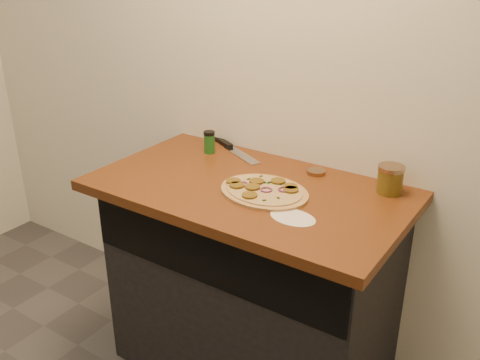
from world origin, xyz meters
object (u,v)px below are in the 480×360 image
Objects in this scene: salsa_jar at (390,179)px; pizza at (264,191)px; spice_shaker at (209,142)px; chefs_knife at (232,148)px.

pizza is at bearing -145.90° from salsa_jar.
pizza is at bearing -27.91° from spice_shaker.
spice_shaker is at bearing -177.19° from salsa_jar.
spice_shaker reaches higher than pizza.
salsa_jar is at bearing 34.10° from pizza.
pizza is 0.46m from salsa_jar.
chefs_knife is 3.16× the size of salsa_jar.
spice_shaker is at bearing 152.09° from pizza.
pizza is 0.47m from chefs_knife.
chefs_knife is 0.11m from spice_shaker.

